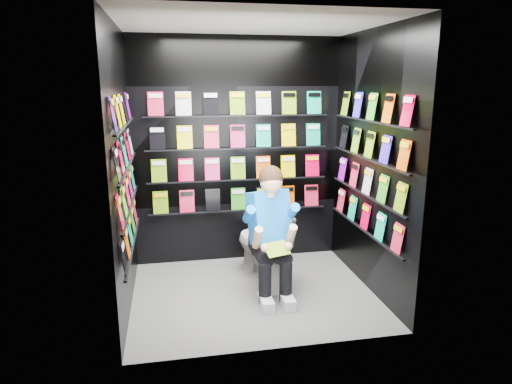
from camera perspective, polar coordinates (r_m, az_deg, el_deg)
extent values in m
plane|color=#595957|center=(4.74, -0.32, -12.58)|extent=(2.40, 2.40, 0.00)
plane|color=white|center=(4.29, -0.37, 20.40)|extent=(2.40, 2.40, 0.00)
cube|color=black|center=(5.30, -2.33, 4.99)|extent=(2.40, 0.04, 2.60)
cube|color=black|center=(3.37, 2.77, 0.01)|extent=(2.40, 0.04, 2.60)
cube|color=black|center=(4.28, -16.36, 2.38)|extent=(0.04, 2.00, 2.60)
cube|color=black|center=(4.70, 14.23, 3.47)|extent=(0.04, 2.00, 2.60)
imported|color=white|center=(5.02, 0.64, -6.50)|extent=(0.63, 0.84, 0.73)
cube|color=silver|center=(4.83, 2.66, -10.07)|extent=(0.25, 0.42, 0.31)
cube|color=silver|center=(4.77, 2.68, -8.21)|extent=(0.27, 0.44, 0.03)
cube|color=#19961D|center=(4.28, 2.62, -7.12)|extent=(0.27, 0.20, 0.10)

